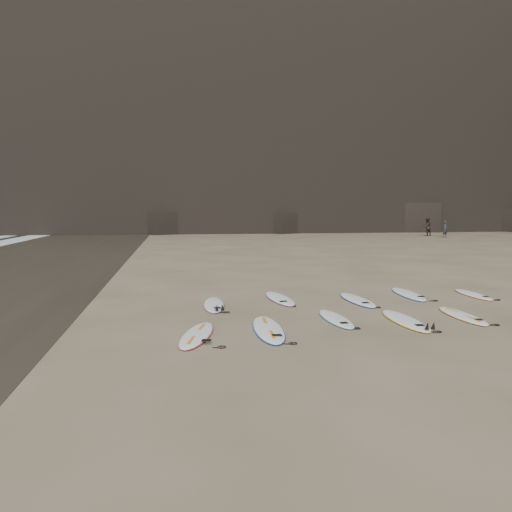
# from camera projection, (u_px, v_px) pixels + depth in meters

# --- Properties ---
(ground) EXTENTS (240.00, 240.00, 0.00)m
(ground) POSITION_uv_depth(u_px,v_px,m) (347.00, 321.00, 12.96)
(ground) COLOR #897559
(ground) RESTS_ON ground
(headland) EXTENTS (170.00, 101.00, 63.47)m
(headland) POSITION_uv_depth(u_px,v_px,m) (398.00, 64.00, 62.74)
(headland) COLOR black
(headland) RESTS_ON ground
(surfboard_0) EXTENTS (1.19, 2.54, 0.09)m
(surfboard_0) POSITION_uv_depth(u_px,v_px,m) (197.00, 334.00, 11.37)
(surfboard_0) COLOR white
(surfboard_0) RESTS_ON ground
(surfboard_1) EXTENTS (0.83, 2.81, 0.10)m
(surfboard_1) POSITION_uv_depth(u_px,v_px,m) (268.00, 329.00, 11.89)
(surfboard_1) COLOR white
(surfboard_1) RESTS_ON ground
(surfboard_2) EXTENTS (0.56, 2.30, 0.08)m
(surfboard_2) POSITION_uv_depth(u_px,v_px,m) (336.00, 318.00, 13.04)
(surfboard_2) COLOR white
(surfboard_2) RESTS_ON ground
(surfboard_3) EXTENTS (0.72, 2.63, 0.09)m
(surfboard_3) POSITION_uv_depth(u_px,v_px,m) (405.00, 320.00, 12.83)
(surfboard_3) COLOR white
(surfboard_3) RESTS_ON ground
(surfboard_4) EXTENTS (0.72, 2.42, 0.09)m
(surfboard_4) POSITION_uv_depth(u_px,v_px,m) (462.00, 315.00, 13.41)
(surfboard_4) COLOR white
(surfboard_4) RESTS_ON ground
(surfboard_5) EXTENTS (0.74, 2.47, 0.09)m
(surfboard_5) POSITION_uv_depth(u_px,v_px,m) (214.00, 304.00, 14.94)
(surfboard_5) COLOR white
(surfboard_5) RESTS_ON ground
(surfboard_6) EXTENTS (0.79, 2.64, 0.09)m
(surfboard_6) POSITION_uv_depth(u_px,v_px,m) (280.00, 298.00, 15.95)
(surfboard_6) COLOR white
(surfboard_6) RESTS_ON ground
(surfboard_7) EXTENTS (0.65, 2.57, 0.09)m
(surfboard_7) POSITION_uv_depth(u_px,v_px,m) (357.00, 300.00, 15.71)
(surfboard_7) COLOR white
(surfboard_7) RESTS_ON ground
(surfboard_8) EXTENTS (0.88, 2.68, 0.09)m
(surfboard_8) POSITION_uv_depth(u_px,v_px,m) (408.00, 294.00, 16.76)
(surfboard_8) COLOR white
(surfboard_8) RESTS_ON ground
(surfboard_9) EXTENTS (0.67, 2.24, 0.08)m
(surfboard_9) POSITION_uv_depth(u_px,v_px,m) (473.00, 294.00, 16.72)
(surfboard_9) COLOR white
(surfboard_9) RESTS_ON ground
(person_a) EXTENTS (0.73, 0.65, 1.69)m
(person_a) POSITION_uv_depth(u_px,v_px,m) (445.00, 229.00, 49.92)
(person_a) COLOR black
(person_a) RESTS_ON ground
(person_b) EXTENTS (1.06, 0.91, 1.89)m
(person_b) POSITION_uv_depth(u_px,v_px,m) (427.00, 227.00, 52.59)
(person_b) COLOR black
(person_b) RESTS_ON ground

